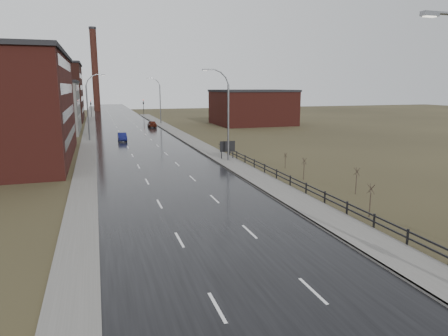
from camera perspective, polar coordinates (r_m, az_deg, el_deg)
road at (r=71.70m, az=-12.24°, el=3.90°), size 14.00×300.00×0.06m
sidewalk_right at (r=49.14m, az=0.75°, el=0.80°), size 3.20×180.00×0.18m
curb_right at (r=48.69m, az=-0.95°, el=0.70°), size 0.16×180.00×0.18m
sidewalk_left at (r=71.40m, az=-18.81°, el=3.54°), size 2.40×260.00×0.12m
warehouse_mid at (r=89.59m, az=-25.20°, el=7.92°), size 16.32×20.40×10.50m
warehouse_far at (r=119.90m, az=-25.93°, el=9.71°), size 26.52×24.48×15.50m
building_right at (r=100.02m, az=4.06°, el=8.67°), size 18.36×16.32×8.50m
smokestack at (r=160.91m, az=-17.96°, el=13.25°), size 2.70×2.70×30.70m
streetlight_right_mid at (r=49.32m, az=0.28°, el=7.58°), size 3.36×0.28×11.35m
streetlight_left at (r=72.87m, az=-18.69°, el=8.27°), size 3.36×0.28×11.35m
streetlight_right_far at (r=101.99m, az=-9.27°, el=9.50°), size 3.36×0.28×11.35m
guardrail at (r=34.78m, az=12.21°, el=-2.94°), size 0.10×53.05×1.10m
shrub_c at (r=30.62m, az=20.18°, el=-4.24°), size 0.58×0.61×2.46m
shrub_d at (r=36.60m, az=18.39°, el=-1.66°), size 0.57×0.60×2.39m
shrub_e at (r=41.08m, az=11.36°, el=-0.01°), size 0.53×0.56×2.24m
shrub_f at (r=46.48m, az=8.75°, el=1.13°), size 0.44×0.46×1.81m
billboard at (r=51.15m, az=0.48°, el=3.01°), size 2.03×0.17×2.44m
traffic_light_left at (r=130.87m, az=-18.52°, el=8.94°), size 0.58×2.73×5.30m
traffic_light_right at (r=131.69m, az=-11.46°, el=9.31°), size 0.58×2.73×5.30m
car_near at (r=71.45m, az=-14.33°, el=4.31°), size 1.48×4.16×1.37m
car_far at (r=93.82m, az=-10.24°, el=6.19°), size 1.88×4.54×1.54m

